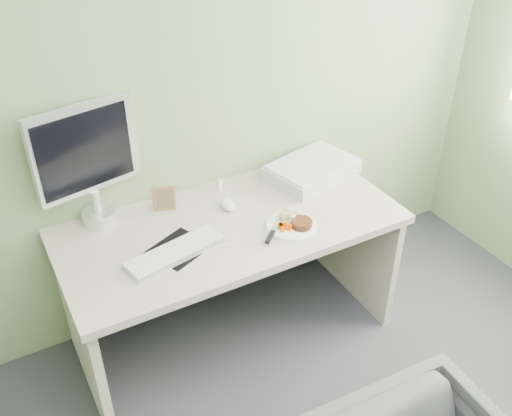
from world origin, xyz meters
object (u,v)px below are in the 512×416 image
desk (231,253)px  monitor (87,160)px  plate (291,225)px  scanner (312,170)px

desk → monitor: size_ratio=2.75×
plate → monitor: monitor is taller
desk → plate: size_ratio=6.78×
desk → monitor: monitor is taller
plate → monitor: 0.96m
desk → plate: (0.23, -0.16, 0.19)m
plate → monitor: (-0.77, 0.48, 0.32)m
monitor → plate: bearing=-44.1°
desk → scanner: (0.57, 0.18, 0.22)m
desk → plate: 0.34m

